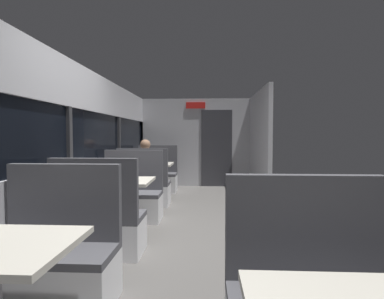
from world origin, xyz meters
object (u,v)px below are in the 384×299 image
bench_mid_window_facing_end (100,226)px  seated_passenger (145,177)px  bench_near_window_facing_entry (56,263)px  bench_mid_window_facing_entry (132,199)px  bench_far_window_facing_entry (157,178)px  dining_table_far_window (151,168)px  coffee_cup_primary (129,175)px  dining_table_mid_window (118,187)px  bench_far_window_facing_end (144,188)px

bench_mid_window_facing_end → seated_passenger: bearing=90.0°
bench_near_window_facing_entry → bench_mid_window_facing_entry: same height
bench_mid_window_facing_end → bench_far_window_facing_entry: (0.00, 3.76, 0.00)m
bench_mid_window_facing_end → bench_far_window_facing_entry: same height
bench_mid_window_facing_entry → dining_table_far_window: (0.00, 1.67, 0.31)m
bench_mid_window_facing_end → dining_table_far_window: bench_mid_window_facing_end is taller
coffee_cup_primary → dining_table_far_window: bearing=92.8°
bench_far_window_facing_entry → coffee_cup_primary: size_ratio=12.22×
dining_table_mid_window → coffee_cup_primary: bearing=53.5°
seated_passenger → bench_far_window_facing_entry: bearing=90.0°
bench_mid_window_facing_end → dining_table_far_window: (0.00, 3.07, 0.31)m
seated_passenger → bench_far_window_facing_end: bearing=-90.0°
seated_passenger → bench_near_window_facing_entry: bearing=-90.0°
bench_far_window_facing_entry → coffee_cup_primary: bench_far_window_facing_entry is taller
coffee_cup_primary → bench_near_window_facing_entry: bearing=-93.4°
bench_far_window_facing_entry → dining_table_far_window: bearing=-90.0°
dining_table_far_window → bench_far_window_facing_end: (0.00, -0.70, -0.31)m
bench_mid_window_facing_end → bench_far_window_facing_end: size_ratio=1.00×
bench_far_window_facing_end → bench_far_window_facing_entry: same height
bench_near_window_facing_entry → dining_table_mid_window: size_ratio=1.22×
bench_near_window_facing_entry → bench_mid_window_facing_entry: (0.00, 2.37, 0.00)m
dining_table_far_window → bench_far_window_facing_end: bearing=-90.0°
bench_mid_window_facing_entry → coffee_cup_primary: bench_mid_window_facing_entry is taller
bench_near_window_facing_entry → coffee_cup_primary: (0.11, 1.81, 0.46)m
bench_near_window_facing_entry → dining_table_mid_window: 1.70m
bench_near_window_facing_entry → bench_far_window_facing_entry: bearing=90.0°
bench_mid_window_facing_end → dining_table_mid_window: bearing=90.0°
bench_mid_window_facing_entry → seated_passenger: (0.00, 1.04, 0.21)m
bench_far_window_facing_end → coffee_cup_primary: 1.59m
dining_table_far_window → seated_passenger: 0.64m
bench_near_window_facing_entry → dining_table_far_window: size_ratio=1.22×
seated_passenger → coffee_cup_primary: 1.62m
bench_mid_window_facing_end → dining_table_far_window: bearing=90.0°
bench_mid_window_facing_entry → dining_table_far_window: size_ratio=1.22×
dining_table_mid_window → bench_far_window_facing_entry: 3.08m
bench_mid_window_facing_end → bench_far_window_facing_end: (0.00, 2.37, 0.00)m
bench_mid_window_facing_entry → coffee_cup_primary: bearing=-79.0°
dining_table_mid_window → seated_passenger: bearing=90.0°
bench_far_window_facing_end → bench_far_window_facing_entry: size_ratio=1.00×
bench_near_window_facing_entry → dining_table_mid_window: bearing=90.0°
bench_near_window_facing_entry → coffee_cup_primary: bearing=86.6°
bench_near_window_facing_entry → coffee_cup_primary: 1.87m
coffee_cup_primary → seated_passenger: bearing=93.9°
bench_near_window_facing_entry → dining_table_far_window: bench_near_window_facing_entry is taller
bench_far_window_facing_end → bench_mid_window_facing_end: bearing=-90.0°
dining_table_mid_window → seated_passenger: (0.00, 1.74, -0.10)m
bench_mid_window_facing_entry → bench_far_window_facing_end: size_ratio=1.00×
bench_mid_window_facing_end → seated_passenger: (0.00, 2.44, 0.21)m
bench_near_window_facing_entry → bench_far_window_facing_end: size_ratio=1.00×
bench_far_window_facing_end → seated_passenger: seated_passenger is taller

